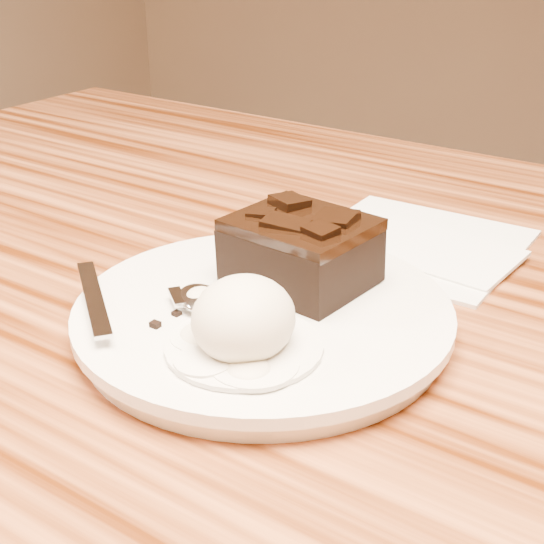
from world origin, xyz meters
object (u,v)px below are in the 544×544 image
Objects in this scene: napkin at (415,242)px; spoon at (200,300)px; brownie at (301,255)px; plate at (263,319)px; ice_cream_scoop at (243,319)px.

spoon is at bearing -103.95° from napkin.
brownie reaches higher than napkin.
plate is 0.05m from brownie.
ice_cream_scoop is 0.39× the size of napkin.
plate is at bearing 113.70° from ice_cream_scoop.
brownie is 0.54× the size of napkin.
brownie is at bearing 87.79° from plate.
ice_cream_scoop is at bearing -66.30° from plate.
plate is 0.06m from ice_cream_scoop.
ice_cream_scoop reaches higher than napkin.
napkin is at bearing 90.60° from ice_cream_scoop.
plate is at bearing -96.11° from napkin.
napkin is at bearing 83.89° from plate.
ice_cream_scoop is 0.39× the size of spoon.
plate is 0.04m from spoon.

